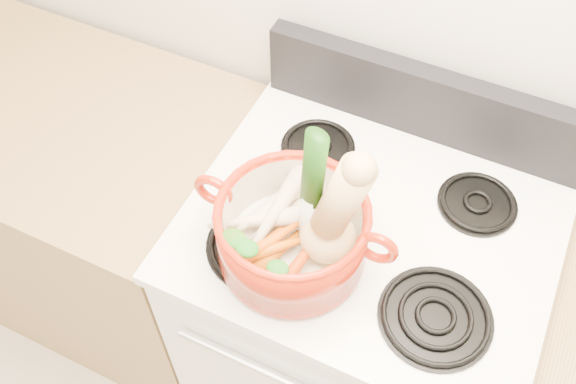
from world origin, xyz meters
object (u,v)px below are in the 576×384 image
at_px(stove_body, 354,322).
at_px(leek, 312,192).
at_px(squash, 330,210).
at_px(dutch_oven, 292,233).

distance_m(stove_body, leek, 0.71).
relative_size(stove_body, squash, 3.25).
xyz_separation_m(dutch_oven, squash, (0.07, 0.02, 0.10)).
xyz_separation_m(squash, leek, (-0.04, 0.01, 0.02)).
xyz_separation_m(stove_body, squash, (-0.05, -0.14, 0.68)).
distance_m(dutch_oven, squash, 0.12).
bearing_deg(dutch_oven, leek, 45.18).
distance_m(stove_body, dutch_oven, 0.61).
bearing_deg(squash, leek, 150.16).
bearing_deg(squash, dutch_oven, 178.52).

